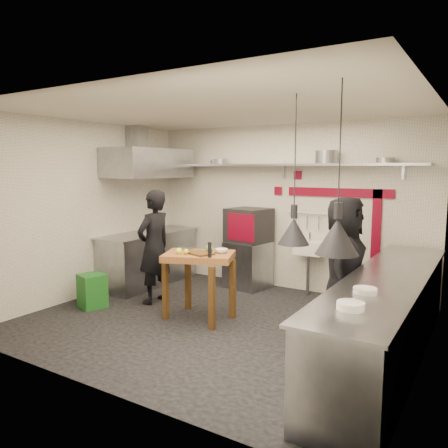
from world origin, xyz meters
The scene contains 47 objects.
floor centered at (0.00, 0.00, 0.00)m, with size 5.00×5.00×0.00m, color black.
ceiling centered at (0.00, 0.00, 2.80)m, with size 5.00×5.00×0.00m, color beige.
wall_back centered at (0.00, 2.10, 1.40)m, with size 5.00×0.04×2.80m, color beige.
wall_front centered at (0.00, -2.10, 1.40)m, with size 5.00×0.04×2.80m, color beige.
wall_left centered at (-2.50, 0.00, 1.40)m, with size 0.04×4.20×2.80m, color beige.
wall_right centered at (2.50, 0.00, 1.40)m, with size 0.04×4.20×2.80m, color beige.
red_band_horiz centered at (0.95, 2.08, 1.68)m, with size 1.70×0.02×0.14m, color maroon.
red_band_vert centered at (1.55, 2.08, 1.20)m, with size 0.14×0.02×1.10m, color maroon.
red_tile_a centered at (0.25, 2.08, 1.95)m, with size 0.14×0.02×0.14m, color maroon.
red_tile_b centered at (-0.10, 2.08, 1.68)m, with size 0.14×0.02×0.14m, color maroon.
back_shelf centered at (0.00, 1.92, 2.12)m, with size 4.60×0.34×0.04m, color gray.
shelf_bracket_left centered at (-1.90, 2.07, 2.02)m, with size 0.04×0.06×0.24m, color gray.
shelf_bracket_mid centered at (0.00, 2.07, 2.02)m, with size 0.04×0.06×0.24m, color gray.
shelf_bracket_right centered at (1.90, 2.07, 2.02)m, with size 0.04×0.06×0.24m, color gray.
pan_far_left centered at (-1.18, 1.92, 2.19)m, with size 0.25×0.25×0.09m, color gray.
pan_mid_left centered at (-1.25, 1.92, 2.18)m, with size 0.22×0.22×0.07m, color gray.
stock_pot centered at (0.78, 1.92, 2.24)m, with size 0.34×0.34×0.20m, color gray.
pan_right centered at (1.67, 1.92, 2.18)m, with size 0.26×0.26×0.08m, color gray.
oven_stand centered at (-0.51, 1.76, 0.40)m, with size 0.67×0.61×0.80m, color gray.
combi_oven centered at (-0.51, 1.78, 1.09)m, with size 0.66×0.61×0.58m, color black.
oven_door centered at (-0.49, 1.47, 1.09)m, with size 0.55×0.03×0.46m, color maroon.
oven_glass centered at (-0.53, 1.48, 1.09)m, with size 0.33×0.01×0.34m, color black.
hand_sink centered at (0.55, 1.92, 0.78)m, with size 0.46×0.34×0.22m, color white.
sink_tap centered at (0.55, 1.92, 0.96)m, with size 0.03×0.03×0.14m, color gray.
sink_drain centered at (0.55, 1.88, 0.34)m, with size 0.06×0.06×0.66m, color gray.
utensil_rail centered at (0.55, 2.06, 1.32)m, with size 0.02×0.02×0.90m, color gray.
counter_right centered at (2.15, 0.00, 0.45)m, with size 0.70×3.80×0.90m, color gray.
counter_right_top centered at (2.15, 0.00, 0.92)m, with size 0.76×3.90×0.03m, color gray.
plate_stack centered at (2.12, -1.34, 0.96)m, with size 0.22×0.22×0.07m, color white.
small_bowl_right centered at (2.10, -0.80, 0.96)m, with size 0.21×0.21×0.05m, color white.
counter_left centered at (-2.15, 1.05, 0.45)m, with size 0.70×1.90×0.90m, color gray.
counter_left_top centered at (-2.15, 1.05, 0.92)m, with size 0.76×2.00×0.03m, color gray.
extractor_hood centered at (-2.10, 1.05, 2.15)m, with size 0.78×1.60×0.50m, color gray.
hood_duct centered at (-2.35, 1.05, 2.55)m, with size 0.28×0.28×0.50m, color gray.
green_bin centered at (-1.96, -0.43, 0.25)m, with size 0.35×0.35×0.50m, color #195C1C.
prep_table centered at (-0.32, 0.01, 0.46)m, with size 0.92×0.64×0.92m, color #935C2D, non-canonical shape.
cutting_board centered at (-0.26, -0.05, 0.93)m, with size 0.35×0.25×0.03m, color #4E3114.
pepper_mill centered at (-0.02, -0.16, 1.02)m, with size 0.05×0.05×0.20m, color black.
lemon_a centered at (-0.51, -0.18, 0.96)m, with size 0.09×0.09×0.09m, color yellow.
lemon_b centered at (-0.41, -0.15, 0.96)m, with size 0.07×0.07×0.07m, color yellow.
veg_ball centered at (-0.21, 0.11, 0.97)m, with size 0.11×0.11×0.11m, color #4D7D30.
steel_tray centered at (-0.61, 0.10, 0.94)m, with size 0.20×0.13×0.03m, color gray.
bowl centered at (-0.06, 0.18, 0.95)m, with size 0.18×0.18×0.06m, color white.
heat_lamp_near centered at (1.32, -0.63, 2.04)m, with size 0.32×0.32×1.51m, color black, non-canonical shape.
heat_lamp_far centered at (1.93, -1.13, 2.06)m, with size 0.37×0.37×1.47m, color black, non-canonical shape.
chef_left centered at (-1.32, 0.25, 0.87)m, with size 0.63×0.42×1.74m, color black.
chef_right centered at (1.52, 0.52, 0.86)m, with size 0.84×0.55×1.72m, color black.
Camera 1 is at (3.04, -4.77, 2.07)m, focal length 35.00 mm.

